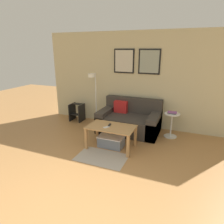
# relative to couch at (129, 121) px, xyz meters

# --- Properties ---
(wall_back) EXTENTS (5.60, 0.09, 2.55)m
(wall_back) POSITION_rel_couch_xyz_m (0.16, 0.50, 1.00)
(wall_back) COLOR #C6BC93
(wall_back) RESTS_ON ground_plane
(area_rug) EXTENTS (1.01, 0.64, 0.01)m
(area_rug) POSITION_rel_couch_xyz_m (-0.10, -1.54, -0.28)
(area_rug) COLOR #A39989
(area_rug) RESTS_ON ground_plane
(couch) EXTENTS (1.55, 0.96, 0.84)m
(couch) POSITION_rel_couch_xyz_m (0.00, 0.00, 0.00)
(couch) COLOR #38332D
(couch) RESTS_ON ground_plane
(coffee_table) EXTENTS (1.03, 0.61, 0.50)m
(coffee_table) POSITION_rel_couch_xyz_m (-0.08, -1.06, 0.12)
(coffee_table) COLOR #AD7F4C
(coffee_table) RESTS_ON ground_plane
(storage_bin) EXTENTS (0.57, 0.37, 0.25)m
(storage_bin) POSITION_rel_couch_xyz_m (-0.10, -1.01, -0.16)
(storage_bin) COLOR slate
(storage_bin) RESTS_ON ground_plane
(floor_lamp) EXTENTS (0.22, 0.43, 1.48)m
(floor_lamp) POSITION_rel_couch_xyz_m (-1.03, -0.02, 0.72)
(floor_lamp) COLOR white
(floor_lamp) RESTS_ON ground_plane
(side_table) EXTENTS (0.37, 0.37, 0.61)m
(side_table) POSITION_rel_couch_xyz_m (1.06, 0.03, 0.08)
(side_table) COLOR silver
(side_table) RESTS_ON ground_plane
(book_stack) EXTENTS (0.22, 0.17, 0.04)m
(book_stack) POSITION_rel_couch_xyz_m (1.06, 0.03, 0.34)
(book_stack) COLOR #4C4C51
(book_stack) RESTS_ON side_table
(remote_control) EXTENTS (0.06, 0.15, 0.02)m
(remote_control) POSITION_rel_couch_xyz_m (-0.14, -1.01, 0.22)
(remote_control) COLOR black
(remote_control) RESTS_ON coffee_table
(cell_phone) EXTENTS (0.13, 0.15, 0.01)m
(cell_phone) POSITION_rel_couch_xyz_m (-0.16, -1.13, 0.21)
(cell_phone) COLOR silver
(cell_phone) RESTS_ON coffee_table
(step_stool) EXTENTS (0.37, 0.37, 0.52)m
(step_stool) POSITION_rel_couch_xyz_m (-1.72, 0.17, -0.01)
(step_stool) COLOR black
(step_stool) RESTS_ON ground_plane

